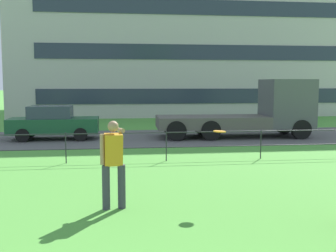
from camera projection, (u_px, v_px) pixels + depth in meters
name	position (u px, v px, depth m)	size (l,w,h in m)	color
street_strip	(117.00, 138.00, 19.32)	(80.00, 6.17, 0.01)	#565454
park_fence	(117.00, 142.00, 13.36)	(29.31, 0.04, 1.00)	#232328
person_thrower	(113.00, 161.00, 8.35)	(0.51, 0.83, 1.82)	#383842
frisbee	(220.00, 131.00, 8.84)	(0.28, 0.28, 0.04)	orange
car_dark_green_far_right	(53.00, 122.00, 18.80)	(4.00, 1.82, 1.54)	#194C2D
flatbed_truck_far_left	(256.00, 111.00, 19.66)	(7.36, 2.61, 2.75)	#4C4C51
apartment_building_background	(180.00, 20.00, 37.36)	(27.59, 15.63, 16.51)	#B7B2AD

